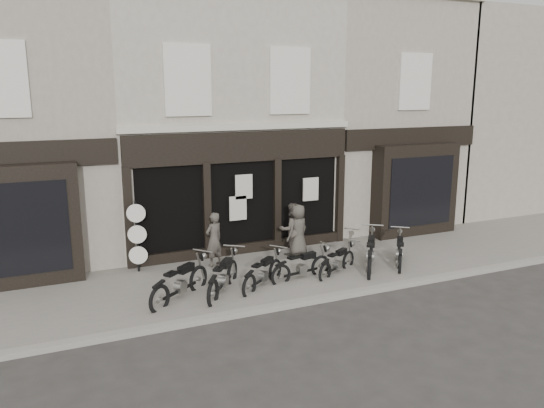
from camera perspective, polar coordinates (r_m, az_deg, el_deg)
name	(u,v)px	position (r m, az deg, el deg)	size (l,w,h in m)	color
ground_plane	(282,287)	(14.25, 1.10, -8.95)	(90.00, 90.00, 0.00)	#2D2B28
pavement	(269,275)	(15.00, -0.36, -7.60)	(30.00, 4.20, 0.12)	slate
kerb	(304,302)	(13.19, 3.42, -10.48)	(30.00, 0.25, 0.13)	gray
central_building	(211,120)	(18.88, -6.55, 8.92)	(7.30, 6.22, 8.34)	#AEA695
neighbour_left	(10,127)	(17.99, -26.34, 7.45)	(5.60, 6.73, 8.34)	gray
neighbour_right	(365,118)	(21.59, 10.02, 9.12)	(5.60, 6.73, 8.34)	gray
filler_right	(514,113)	(27.03, 24.62, 8.93)	(11.00, 6.00, 8.20)	gray
motorcycle_0	(181,286)	(13.37, -9.81, -8.64)	(1.91, 1.61, 1.08)	black
motorcycle_1	(223,280)	(13.64, -5.26, -8.11)	(1.55, 1.90, 1.06)	black
motorcycle_2	(263,275)	(14.00, -0.96, -7.69)	(1.71, 1.42, 0.96)	black
motorcycle_3	(302,268)	(14.54, 3.24, -6.94)	(1.98, 0.66, 0.95)	black
motorcycle_4	(337,264)	(15.03, 7.05, -6.45)	(1.71, 1.14, 0.90)	black
motorcycle_5	(371,256)	(15.60, 10.56, -5.50)	(1.63, 2.06, 1.14)	black
motorcycle_6	(399,254)	(16.15, 13.55, -5.22)	(1.45, 1.80, 1.00)	black
man_left	(214,239)	(15.41, -6.26, -3.79)	(0.58, 0.38, 1.59)	#433D37
man_centre	(291,229)	(16.33, 2.10, -2.71)	(0.80, 0.62, 1.64)	#453E37
man_right	(298,230)	(16.26, 2.80, -2.83)	(0.79, 0.51, 1.61)	#403C35
advert_sign_post	(137,240)	(15.26, -14.29, -3.77)	(0.51, 0.33, 2.14)	black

